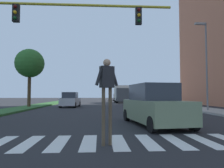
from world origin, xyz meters
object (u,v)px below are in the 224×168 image
at_px(pedestrian_performer, 107,87).
at_px(traffic_light_gantry, 17,28).
at_px(sedan_midblock, 70,100).
at_px(sedan_far_horizon, 117,97).
at_px(tree_far, 30,64).
at_px(suv_crossing, 154,106).
at_px(truck_box_delivery, 122,94).
at_px(street_lamp_right, 205,58).
at_px(sedan_distant, 121,98).

bearing_deg(pedestrian_performer, traffic_light_gantry, 139.29).
distance_m(traffic_light_gantry, sedan_midblock, 15.69).
distance_m(pedestrian_performer, sedan_far_horizon, 44.19).
bearing_deg(sedan_far_horizon, tree_far, -114.17).
bearing_deg(suv_crossing, traffic_light_gantry, -175.83).
relative_size(tree_far, sedan_far_horizon, 1.43).
relative_size(sedan_midblock, truck_box_delivery, 0.66).
bearing_deg(street_lamp_right, sedan_distant, 104.27).
xyz_separation_m(tree_far, street_lamp_right, (16.79, -6.37, -0.31)).
bearing_deg(sedan_distant, sedan_midblock, -120.17).
height_order(tree_far, sedan_midblock, tree_far).
distance_m(pedestrian_performer, truck_box_delivery, 31.45).
xyz_separation_m(tree_far, sedan_far_horizon, (11.93, 26.59, -4.11)).
bearing_deg(pedestrian_performer, sedan_midblock, 100.99).
distance_m(tree_far, traffic_light_gantry, 14.63).
height_order(pedestrian_performer, sedan_distant, pedestrian_performer).
height_order(traffic_light_gantry, sedan_far_horizon, traffic_light_gantry).
relative_size(pedestrian_performer, sedan_distant, 0.62).
height_order(suv_crossing, sedan_distant, suv_crossing).
bearing_deg(tree_far, suv_crossing, -52.67).
relative_size(sedan_midblock, sedan_distant, 1.02).
xyz_separation_m(traffic_light_gantry, sedan_far_horizon, (7.88, 40.64, -3.62)).
distance_m(sedan_midblock, sedan_far_horizon, 26.48).
bearing_deg(pedestrian_performer, sedan_distant, 83.26).
height_order(pedestrian_performer, truck_box_delivery, truck_box_delivery).
xyz_separation_m(sedan_distant, truck_box_delivery, (0.08, 0.01, 0.84)).
bearing_deg(pedestrian_performer, suv_crossing, 57.96).
distance_m(suv_crossing, truck_box_delivery, 27.44).
distance_m(suv_crossing, sedan_midblock, 15.99).
height_order(pedestrian_performer, suv_crossing, pedestrian_performer).
xyz_separation_m(street_lamp_right, truck_box_delivery, (-5.05, 20.18, -2.96)).
height_order(sedan_distant, truck_box_delivery, truck_box_delivery).
bearing_deg(pedestrian_performer, street_lamp_right, 51.40).
relative_size(traffic_light_gantry, sedan_distant, 2.51).
height_order(sedan_midblock, sedan_far_horizon, sedan_midblock).
height_order(street_lamp_right, pedestrian_performer, street_lamp_right).
bearing_deg(sedan_far_horizon, traffic_light_gantry, -100.97).
bearing_deg(tree_far, sedan_distant, 49.79).
bearing_deg(suv_crossing, sedan_midblock, 112.11).
xyz_separation_m(traffic_light_gantry, sedan_midblock, (0.29, 15.27, -3.61)).
relative_size(suv_crossing, sedan_distant, 1.19).
relative_size(traffic_light_gantry, sedan_midblock, 2.47).
bearing_deg(sedan_far_horizon, truck_box_delivery, -90.88).
bearing_deg(traffic_light_gantry, sedan_midblock, 88.90).
xyz_separation_m(street_lamp_right, sedan_midblock, (-12.44, 7.59, -3.79)).
relative_size(street_lamp_right, pedestrian_performer, 3.01).
distance_m(suv_crossing, sedan_far_horizon, 40.21).
distance_m(street_lamp_right, sedan_distant, 21.15).
distance_m(street_lamp_right, truck_box_delivery, 21.01).
xyz_separation_m(pedestrian_performer, sedan_midblock, (-3.62, 18.64, -0.86)).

